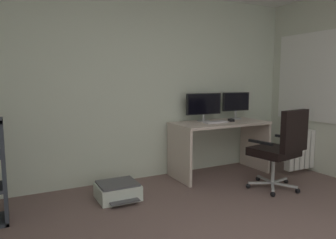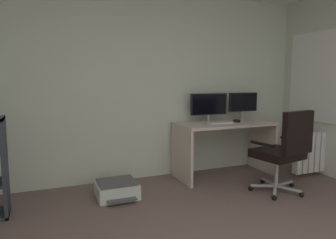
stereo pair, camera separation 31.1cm
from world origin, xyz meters
TOP-DOWN VIEW (x-y plane):
  - wall_back at (0.00, 2.82)m, footprint 5.02×0.10m
  - window_pane at (2.50, 1.94)m, footprint 0.01×1.23m
  - window_frame at (2.50, 1.94)m, footprint 0.02×1.31m
  - desk at (1.18, 2.42)m, footprint 1.35×0.64m
  - monitor_main at (1.03, 2.59)m, footprint 0.55×0.18m
  - monitor_secondary at (1.60, 2.59)m, footprint 0.46×0.18m
  - keyboard at (1.07, 2.37)m, footprint 0.34×0.14m
  - computer_mouse at (1.36, 2.39)m, footprint 0.08×0.11m
  - office_chair at (1.43, 1.54)m, footprint 0.64×0.66m
  - printer at (-0.40, 2.18)m, footprint 0.46×0.49m
  - radiator at (2.41, 1.94)m, footprint 0.81×0.10m

SIDE VIEW (x-z plane):
  - printer at x=-0.40m, z-range 0.00..0.19m
  - radiator at x=2.41m, z-range 0.06..0.61m
  - desk at x=1.18m, z-range 0.17..0.92m
  - office_chair at x=1.43m, z-range 0.05..1.05m
  - keyboard at x=1.07m, z-range 0.75..0.77m
  - computer_mouse at x=1.36m, z-range 0.75..0.79m
  - monitor_main at x=1.03m, z-range 0.79..1.18m
  - monitor_secondary at x=1.60m, z-range 0.79..1.19m
  - wall_back at x=0.00m, z-range 0.00..2.50m
  - window_pane at x=2.50m, z-range 0.78..1.97m
  - window_frame at x=2.50m, z-range 0.74..2.01m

